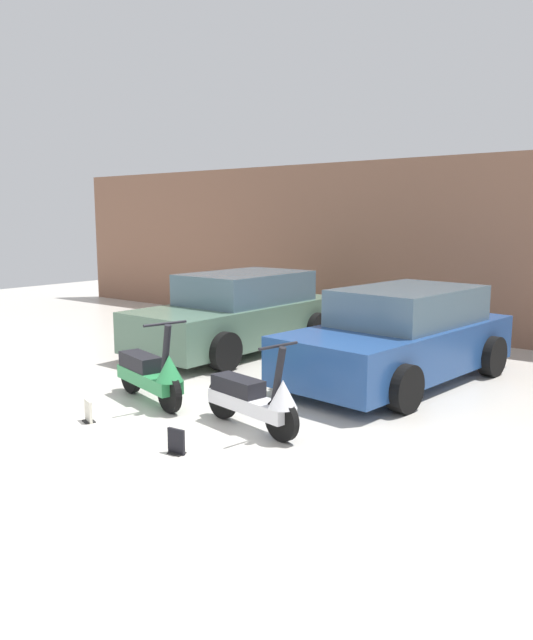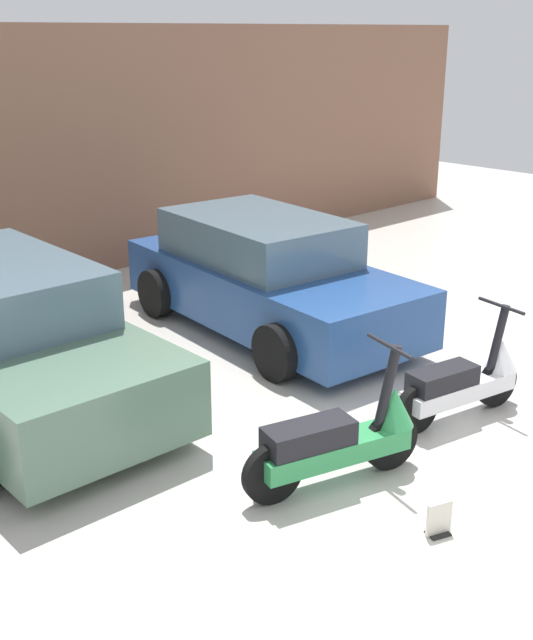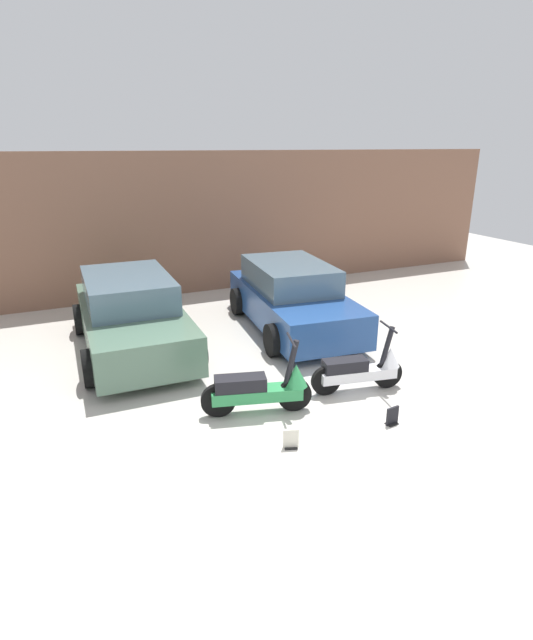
{
  "view_description": "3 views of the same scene",
  "coord_description": "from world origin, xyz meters",
  "px_view_note": "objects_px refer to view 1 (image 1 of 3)",
  "views": [
    {
      "loc": [
        5.52,
        -4.28,
        2.34
      ],
      "look_at": [
        0.25,
        2.49,
        0.93
      ],
      "focal_mm": 35.0,
      "sensor_mm": 36.0,
      "label": 1
    },
    {
      "loc": [
        -4.6,
        -2.79,
        3.4
      ],
      "look_at": [
        -0.04,
        2.09,
        0.98
      ],
      "focal_mm": 45.0,
      "sensor_mm": 36.0,
      "label": 2
    },
    {
      "loc": [
        -2.87,
        -4.89,
        3.63
      ],
      "look_at": [
        0.4,
        2.41,
        0.81
      ],
      "focal_mm": 28.0,
      "sensor_mm": 36.0,
      "label": 3
    }
  ],
  "objects_px": {
    "car_rear_left": "(239,313)",
    "placard_near_right_scooter": "(176,443)",
    "car_rear_center": "(401,337)",
    "scooter_front_left": "(151,373)",
    "scooter_front_right": "(254,398)",
    "placard_near_left_scooter": "(88,412)"
  },
  "relations": [
    {
      "from": "scooter_front_right",
      "to": "car_rear_center",
      "type": "xyz_separation_m",
      "value": [
        0.31,
        2.99,
        0.27
      ]
    },
    {
      "from": "car_rear_left",
      "to": "placard_near_right_scooter",
      "type": "distance_m",
      "value": 5.04
    },
    {
      "from": "scooter_front_right",
      "to": "car_rear_center",
      "type": "height_order",
      "value": "car_rear_center"
    },
    {
      "from": "car_rear_center",
      "to": "placard_near_right_scooter",
      "type": "bearing_deg",
      "value": -1.13
    },
    {
      "from": "placard_near_left_scooter",
      "to": "placard_near_right_scooter",
      "type": "height_order",
      "value": "same"
    },
    {
      "from": "scooter_front_right",
      "to": "car_rear_center",
      "type": "relative_size",
      "value": 0.36
    },
    {
      "from": "car_rear_left",
      "to": "placard_near_right_scooter",
      "type": "xyz_separation_m",
      "value": [
        2.74,
        -4.2,
        -0.54
      ]
    },
    {
      "from": "car_rear_left",
      "to": "car_rear_center",
      "type": "distance_m",
      "value": 3.23
    },
    {
      "from": "car_rear_left",
      "to": "scooter_front_left",
      "type": "bearing_deg",
      "value": 22.6
    },
    {
      "from": "placard_near_left_scooter",
      "to": "placard_near_right_scooter",
      "type": "bearing_deg",
      "value": -2.55
    },
    {
      "from": "placard_near_left_scooter",
      "to": "placard_near_right_scooter",
      "type": "relative_size",
      "value": 1.0
    },
    {
      "from": "car_rear_center",
      "to": "placard_near_right_scooter",
      "type": "height_order",
      "value": "car_rear_center"
    },
    {
      "from": "scooter_front_left",
      "to": "scooter_front_right",
      "type": "xyz_separation_m",
      "value": [
        1.68,
        -0.0,
        -0.02
      ]
    },
    {
      "from": "scooter_front_left",
      "to": "scooter_front_right",
      "type": "bearing_deg",
      "value": 15.1
    },
    {
      "from": "scooter_front_right",
      "to": "placard_near_right_scooter",
      "type": "height_order",
      "value": "scooter_front_right"
    },
    {
      "from": "scooter_front_left",
      "to": "placard_near_right_scooter",
      "type": "relative_size",
      "value": 5.96
    },
    {
      "from": "car_rear_left",
      "to": "car_rear_center",
      "type": "relative_size",
      "value": 0.99
    },
    {
      "from": "scooter_front_left",
      "to": "car_rear_left",
      "type": "relative_size",
      "value": 0.38
    },
    {
      "from": "placard_near_left_scooter",
      "to": "car_rear_left",
      "type": "bearing_deg",
      "value": 106.41
    },
    {
      "from": "scooter_front_right",
      "to": "car_rear_left",
      "type": "distance_m",
      "value": 4.32
    },
    {
      "from": "placard_near_right_scooter",
      "to": "placard_near_left_scooter",
      "type": "bearing_deg",
      "value": 177.45
    },
    {
      "from": "scooter_front_left",
      "to": "car_rear_left",
      "type": "xyz_separation_m",
      "value": [
        -1.23,
        3.17,
        0.27
      ]
    }
  ]
}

